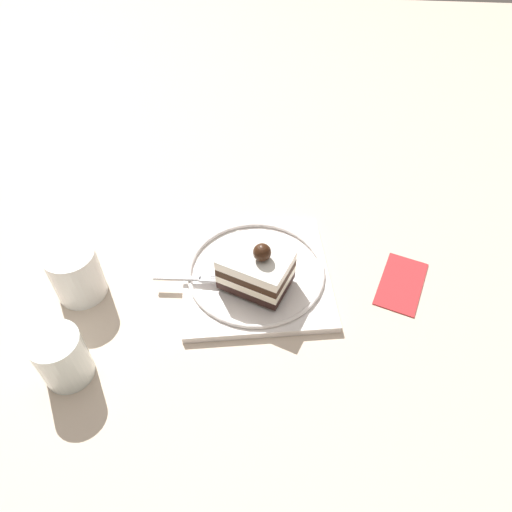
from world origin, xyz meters
TOP-DOWN VIEW (x-y plane):
  - ground_plane at (0.00, 0.00)m, footprint 2.40×2.40m
  - dessert_plate at (0.01, -0.02)m, footprint 0.25×0.25m
  - cake_slice at (-0.01, -0.02)m, footprint 0.10×0.11m
  - fork at (-0.01, 0.07)m, footprint 0.01×0.12m
  - drink_glass_near at (-0.03, 0.24)m, footprint 0.07×0.07m
  - drink_glass_far at (-0.17, 0.21)m, footprint 0.06×0.06m
  - folded_napkin at (0.02, -0.24)m, footprint 0.12×0.09m

SIDE VIEW (x-z plane):
  - ground_plane at x=0.00m, z-range 0.00..0.00m
  - folded_napkin at x=0.02m, z-range 0.00..0.00m
  - dessert_plate at x=0.01m, z-range 0.00..0.02m
  - fork at x=-0.01m, z-range 0.02..0.02m
  - drink_glass_far at x=-0.17m, z-range 0.00..0.07m
  - drink_glass_near at x=-0.03m, z-range -0.01..0.08m
  - cake_slice at x=-0.01m, z-range 0.01..0.09m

